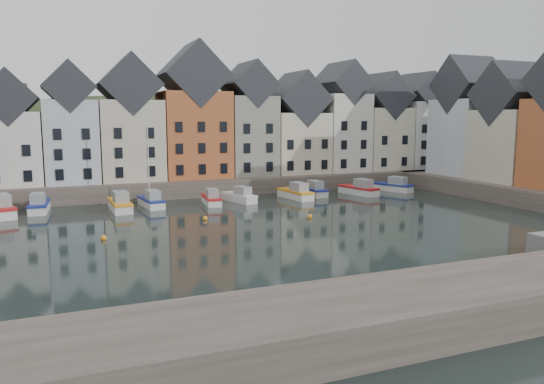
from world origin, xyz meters
TOP-DOWN VIEW (x-y plane):
  - ground at (0.00, 0.00)m, footprint 260.00×260.00m
  - far_quay at (0.00, 30.00)m, footprint 90.00×16.00m
  - near_wall at (-10.00, -22.00)m, footprint 50.00×6.00m
  - hillside at (0.02, 56.00)m, footprint 153.60×70.40m
  - far_terrace at (3.21, 28.00)m, footprint 72.37×8.16m
  - right_terrace at (36.00, 8.07)m, footprint 8.30×24.25m
  - mooring_buoys at (-4.00, 5.33)m, footprint 20.50×5.50m
  - boat_a at (-22.80, 17.86)m, footprint 3.74×7.11m
  - boat_b at (-19.17, 19.16)m, footprint 2.29×6.11m
  - boat_c at (-11.09, 16.46)m, footprint 2.08×6.30m
  - boat_d at (-7.56, 17.64)m, footprint 2.32×5.82m
  - boat_e at (-0.81, 16.87)m, footprint 2.24×5.49m
  - boat_f at (2.79, 17.34)m, footprint 3.18×5.70m
  - boat_g at (10.03, 16.95)m, footprint 2.57×6.19m
  - boat_h at (13.19, 18.48)m, footprint 1.84×5.73m
  - boat_i at (19.11, 16.90)m, footprint 3.10×6.28m
  - boat_j at (25.13, 18.00)m, footprint 3.94×6.02m

SIDE VIEW (x-z plane):
  - hillside at x=0.02m, z-range -49.96..14.04m
  - ground at x=0.00m, z-range 0.00..0.00m
  - mooring_buoys at x=-4.00m, z-range -0.10..0.40m
  - boat_e at x=-0.81m, z-range -0.41..1.63m
  - boat_f at x=2.79m, z-range -0.42..1.67m
  - boat_h at x=13.19m, z-range -0.44..1.75m
  - boat_j at x=25.13m, z-range -0.45..1.77m
  - boat_b at x=-19.17m, z-range -0.47..1.84m
  - boat_g at x=10.03m, z-range -0.47..1.84m
  - boat_i at x=19.11m, z-range -0.47..1.85m
  - boat_d at x=-7.56m, z-range -4.72..6.13m
  - boat_c at x=-11.09m, z-range -0.49..1.92m
  - boat_a at x=-22.80m, z-range -0.53..2.08m
  - far_quay at x=0.00m, z-range 0.00..2.00m
  - near_wall at x=-10.00m, z-range 0.00..2.00m
  - far_terrace at x=3.21m, z-range -0.01..17.76m
  - right_terrace at x=36.00m, z-range 0.73..17.10m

